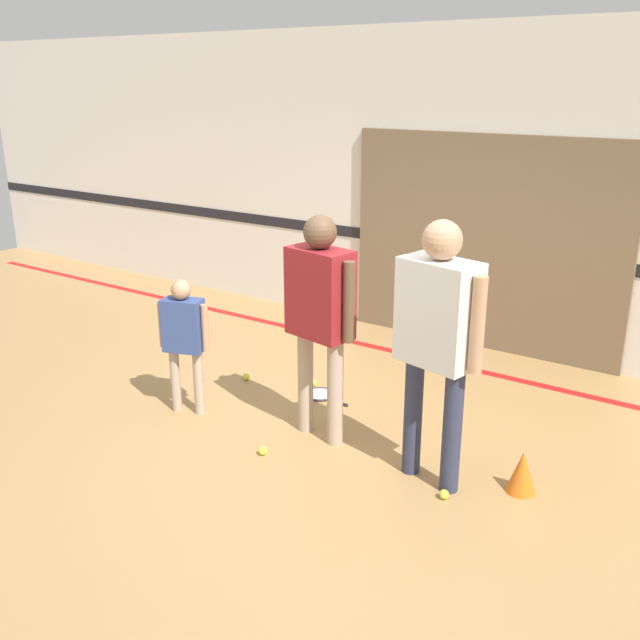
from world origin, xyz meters
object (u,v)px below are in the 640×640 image
object	(u,v)px
tennis_ball_near_instructor	(263,451)
tennis_ball_stray_left	(246,377)
person_student_left	(184,332)
training_cone	(522,472)
person_student_right	(437,327)
tennis_ball_by_spare_racket	(313,383)
tennis_ball_stray_right	(444,494)
person_instructor	(320,305)
racket_spare_on_floor	(321,395)

from	to	relation	value
tennis_ball_near_instructor	tennis_ball_stray_left	xyz separation A→B (m)	(-1.00, 1.01, 0.00)
person_student_left	training_cone	size ratio (longest dim) A/B	3.79
person_student_right	training_cone	world-z (taller)	person_student_right
tennis_ball_by_spare_racket	training_cone	distance (m)	2.27
tennis_ball_near_instructor	tennis_ball_stray_right	size ratio (longest dim) A/B	1.00
person_instructor	training_cone	world-z (taller)	person_instructor
racket_spare_on_floor	tennis_ball_stray_left	bearing A→B (deg)	-161.41
tennis_ball_by_spare_racket	tennis_ball_stray_right	size ratio (longest dim) A/B	1.00
person_instructor	training_cone	bearing A→B (deg)	14.06
racket_spare_on_floor	training_cone	xyz separation A→B (m)	(1.99, -0.52, 0.14)
person_instructor	tennis_ball_by_spare_racket	xyz separation A→B (m)	(-0.59, 0.75, -1.05)
person_student_left	tennis_ball_stray_right	size ratio (longest dim) A/B	17.47
person_student_left	tennis_ball_near_instructor	size ratio (longest dim) A/B	17.47
tennis_ball_stray_right	person_student_left	bearing A→B (deg)	179.92
person_student_right	tennis_ball_by_spare_racket	xyz separation A→B (m)	(-1.59, 0.87, -1.11)
person_student_left	training_cone	bearing A→B (deg)	-11.40
tennis_ball_stray_left	person_student_left	bearing A→B (deg)	-88.20
racket_spare_on_floor	tennis_ball_stray_right	world-z (taller)	tennis_ball_stray_right
person_instructor	person_student_left	xyz separation A→B (m)	(-1.16, -0.27, -0.37)
tennis_ball_stray_left	training_cone	world-z (taller)	training_cone
tennis_ball_stray_right	person_instructor	bearing A→B (deg)	167.16
tennis_ball_near_instructor	tennis_ball_stray_right	distance (m)	1.39
racket_spare_on_floor	tennis_ball_by_spare_racket	distance (m)	0.23
person_instructor	tennis_ball_near_instructor	size ratio (longest dim) A/B	26.55
person_student_left	person_student_right	size ratio (longest dim) A/B	0.63
tennis_ball_near_instructor	tennis_ball_stray_right	bearing A→B (deg)	9.17
training_cone	tennis_ball_by_spare_racket	bearing A→B (deg)	163.32
tennis_ball_near_instructor	tennis_ball_by_spare_racket	distance (m)	1.31
person_instructor	person_student_left	bearing A→B (deg)	-156.73
person_instructor	tennis_ball_stray_right	distance (m)	1.61
person_student_right	tennis_ball_stray_left	xyz separation A→B (m)	(-2.19, 0.63, -1.11)
person_student_left	tennis_ball_near_instructor	bearing A→B (deg)	-32.09
person_instructor	person_student_right	world-z (taller)	person_student_right
training_cone	tennis_ball_near_instructor	bearing A→B (deg)	-161.32
person_instructor	training_cone	xyz separation A→B (m)	(1.58, 0.10, -0.93)
tennis_ball_by_spare_racket	training_cone	xyz separation A→B (m)	(2.17, -0.65, 0.12)
tennis_ball_near_instructor	training_cone	size ratio (longest dim) A/B	0.22
person_student_right	racket_spare_on_floor	bearing A→B (deg)	-14.95
person_student_left	racket_spare_on_floor	xyz separation A→B (m)	(0.75, 0.89, -0.70)
person_student_left	tennis_ball_stray_left	xyz separation A→B (m)	(-0.02, 0.78, -0.68)
tennis_ball_near_instructor	training_cone	bearing A→B (deg)	18.68
tennis_ball_near_instructor	person_student_left	bearing A→B (deg)	167.04
tennis_ball_stray_right	racket_spare_on_floor	bearing A→B (deg)	150.80
person_instructor	tennis_ball_near_instructor	xyz separation A→B (m)	(-0.18, -0.49, -1.05)
tennis_ball_by_spare_racket	training_cone	bearing A→B (deg)	-16.68
tennis_ball_stray_right	training_cone	bearing A→B (deg)	43.68
training_cone	person_student_right	bearing A→B (deg)	-159.66
person_student_right	training_cone	size ratio (longest dim) A/B	6.06
person_student_right	tennis_ball_near_instructor	size ratio (longest dim) A/B	27.93
person_instructor	person_student_right	xyz separation A→B (m)	(1.00, -0.11, 0.06)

